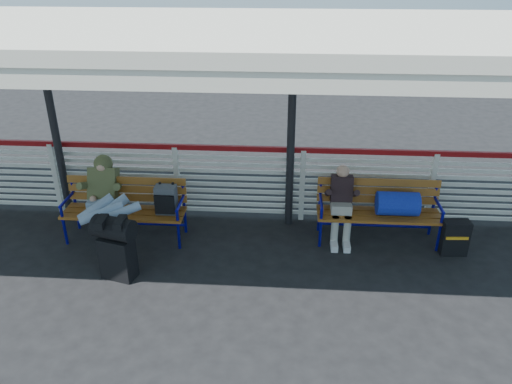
# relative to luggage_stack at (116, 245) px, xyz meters

# --- Properties ---
(ground) EXTENTS (60.00, 60.00, 0.00)m
(ground) POSITION_rel_luggage_stack_xyz_m (0.44, -0.13, -0.49)
(ground) COLOR black
(ground) RESTS_ON ground
(fence) EXTENTS (12.08, 0.08, 1.24)m
(fence) POSITION_rel_luggage_stack_xyz_m (0.44, 1.77, 0.17)
(fence) COLOR silver
(fence) RESTS_ON ground
(canopy) EXTENTS (12.60, 3.60, 3.16)m
(canopy) POSITION_rel_luggage_stack_xyz_m (0.44, 0.74, 2.55)
(canopy) COLOR silver
(canopy) RESTS_ON ground
(luggage_stack) EXTENTS (0.60, 0.44, 0.90)m
(luggage_stack) POSITION_rel_luggage_stack_xyz_m (0.00, 0.00, 0.00)
(luggage_stack) COLOR black
(luggage_stack) RESTS_ON ground
(bench_left) EXTENTS (1.80, 0.56, 0.92)m
(bench_left) POSITION_rel_luggage_stack_xyz_m (-0.02, 1.04, 0.10)
(bench_left) COLOR #905C1B
(bench_left) RESTS_ON ground
(bench_right) EXTENTS (1.80, 0.56, 0.92)m
(bench_right) POSITION_rel_luggage_stack_xyz_m (3.69, 1.20, 0.11)
(bench_right) COLOR #905C1B
(bench_right) RESTS_ON ground
(traveler_man) EXTENTS (0.94, 1.64, 0.77)m
(traveler_man) POSITION_rel_luggage_stack_xyz_m (-0.35, 0.69, 0.24)
(traveler_man) COLOR #94ABC8
(traveler_man) RESTS_ON ground
(companion_person) EXTENTS (0.32, 0.66, 1.15)m
(companion_person) POSITION_rel_luggage_stack_xyz_m (3.01, 1.20, 0.11)
(companion_person) COLOR #A9A699
(companion_person) RESTS_ON ground
(suitcase_side) EXTENTS (0.39, 0.25, 0.52)m
(suitcase_side) POSITION_rel_luggage_stack_xyz_m (4.61, 0.90, -0.23)
(suitcase_side) COLOR black
(suitcase_side) RESTS_ON ground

